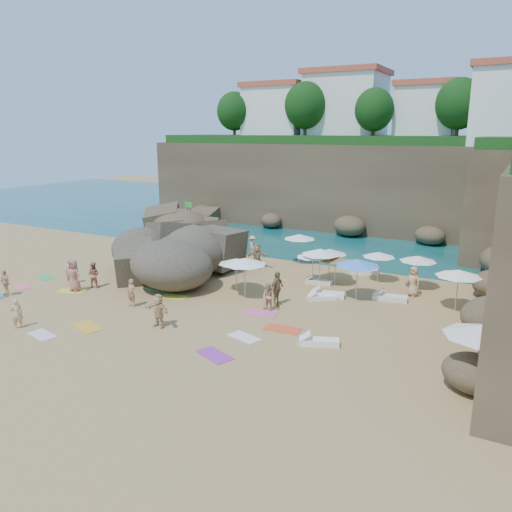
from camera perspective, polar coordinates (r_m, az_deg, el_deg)
The scene contains 51 objects.
ground at distance 28.69m, azimuth -6.41°, elevation -4.69°, with size 120.00×120.00×0.00m, color tan.
seawater at distance 55.27m, azimuth 11.67°, elevation 4.22°, with size 120.00×120.00×0.00m, color #0C4751.
cliff_back at distance 49.41m, azimuth 12.40°, elevation 7.73°, with size 44.00×8.00×8.00m, color brown.
rock_promontory at distance 47.49m, azimuth -6.30°, elevation 2.84°, with size 12.00×7.00×2.00m, color brown, non-canonical shape.
clifftop_buildings at distance 49.68m, azimuth 14.23°, elevation 16.04°, with size 28.48×9.48×7.00m.
clifftop_trees at distance 43.16m, azimuth 14.46°, elevation 16.40°, with size 35.60×23.82×4.40m.
marina_masts at distance 61.63m, azimuth -3.14°, elevation 8.30°, with size 3.10×0.10×6.00m.
rock_outcrop at distance 34.47m, azimuth -11.57°, elevation -1.68°, with size 7.65×5.74×3.06m, color brown, non-canonical shape.
flag_pole at distance 41.43m, azimuth -7.88°, elevation 4.44°, with size 0.72×0.14×3.68m.
parasol_0 at distance 35.44m, azimuth 5.00°, elevation 2.22°, with size 2.24×2.24×2.12m.
parasol_1 at distance 30.90m, azimuth 6.55°, elevation 0.16°, with size 2.08×2.08×1.97m.
parasol_2 at distance 31.58m, azimuth 8.42°, elevation 0.50°, with size 2.14×2.14×2.03m.
parasol_3 at distance 31.90m, azimuth 13.87°, elevation 0.16°, with size 2.01×2.01×1.90m.
parasol_4 at distance 30.98m, azimuth 18.04°, elevation -0.29°, with size 2.16×2.16×2.04m.
parasol_5 at distance 29.12m, azimuth -2.29°, elevation -0.59°, with size 2.10×2.10×1.99m.
parasol_6 at distance 30.66m, azimuth 9.09°, elevation -0.25°, with size 1.96×1.96×1.85m.
parasol_7 at distance 30.68m, azimuth 7.37°, elevation 0.49°, with size 2.35×2.35×2.23m.
parasol_8 at distance 27.95m, azimuth 22.15°, elevation -1.83°, with size 2.34×2.34×2.22m.
parasol_9 at distance 27.92m, azimuth -1.29°, elevation -0.61°, with size 2.43×2.43×2.30m.
parasol_10 at distance 28.13m, azimuth 11.54°, elevation -0.71°, with size 2.48×2.48×2.34m.
parasol_11 at distance 19.63m, azimuth 24.34°, elevation -7.82°, with size 2.64×2.64×2.50m.
lounger_0 at distance 28.34m, azimuth 7.59°, elevation -4.71°, with size 1.62×0.54×0.25m, color white.
lounger_1 at distance 28.78m, azimuth 8.17°, elevation -4.38°, with size 1.91×0.64×0.30m, color white.
lounger_2 at distance 33.79m, azimuth 12.25°, elevation -1.78°, with size 1.85×0.62×0.29m, color white.
lounger_3 at distance 28.95m, azimuth 15.06°, elevation -4.63°, with size 1.87×0.62×0.29m, color white.
lounger_4 at distance 31.12m, azimuth 7.17°, elevation -2.97°, with size 1.62×0.54×0.25m, color silver.
lounger_5 at distance 22.55m, azimuth 7.23°, elevation -9.71°, with size 1.75×0.58×0.27m, color white.
towel_1 at distance 33.60m, azimuth -25.25°, elevation -3.16°, with size 1.54×0.77×0.03m, color #EF5D71.
towel_2 at distance 25.64m, azimuth -18.75°, elevation -7.68°, with size 1.73×0.87×0.03m, color gold.
towel_3 at distance 35.02m, azimuth -22.89°, elevation -2.25°, with size 1.46×0.73×0.03m, color green.
towel_4 at distance 31.46m, azimuth -20.35°, elevation -3.79°, with size 1.61×0.80×0.03m, color yellow.
towel_5 at distance 25.45m, azimuth -23.26°, elevation -8.27°, with size 1.50×0.75×0.03m, color silver.
towel_6 at distance 21.53m, azimuth -4.76°, elevation -11.21°, with size 1.70×0.85×0.03m, color purple.
towel_7 at distance 32.93m, azimuth -13.81°, elevation -2.52°, with size 1.53×0.76×0.03m, color red.
towel_9 at distance 26.04m, azimuth 0.44°, elevation -6.55°, with size 1.75×0.87×0.03m, color #E45995.
towel_10 at distance 24.10m, azimuth 3.04°, elevation -8.33°, with size 1.74×0.87×0.03m, color #E34D23.
towel_11 at distance 30.54m, azimuth -10.83°, elevation -3.66°, with size 1.93×0.97×0.03m, color green.
towel_12 at distance 28.94m, azimuth -9.33°, elevation -4.60°, with size 1.51×0.76×0.03m, color #D5DE3A.
towel_13 at distance 23.17m, azimuth -1.35°, elevation -9.26°, with size 1.54×0.77×0.03m, color silver.
person_stand_0 at distance 32.79m, azimuth -20.48°, elevation -1.68°, with size 0.57×0.38×1.58m, color tan.
person_stand_1 at distance 31.63m, azimuth -18.10°, elevation -2.04°, with size 0.77×0.60×1.58m, color #B27359.
person_stand_2 at distance 37.99m, azimuth -0.40°, elevation 1.23°, with size 0.96×0.40×1.49m, color #E6AF82.
person_stand_3 at distance 27.05m, azimuth 2.40°, elevation -3.71°, with size 1.09×0.46×1.87m, color olive.
person_stand_4 at distance 29.84m, azimuth 17.52°, elevation -2.79°, with size 0.85×0.46×1.74m, color tan.
person_stand_5 at distance 34.15m, azimuth 0.12°, elevation 0.00°, with size 1.64×0.47×1.77m, color tan.
person_stand_6 at distance 26.56m, azimuth -25.66°, elevation -5.96°, with size 0.53×0.35×1.45m, color #DBA87C.
person_lie_1 at distance 32.09m, azimuth -26.63°, elevation -3.77°, with size 0.88×1.50×0.37m, color #E3B081.
person_lie_2 at distance 31.36m, azimuth -19.97°, elevation -3.36°, with size 0.91×1.87×0.50m, color #A66153.
person_lie_3 at distance 24.73m, azimuth -11.02°, elevation -7.48°, with size 1.51×1.63×0.43m, color tan.
person_lie_4 at distance 27.79m, azimuth -13.97°, elevation -5.28°, with size 0.54×1.49×0.36m, color #B27859.
person_lie_5 at distance 26.35m, azimuth 1.43°, elevation -5.70°, with size 0.71×1.46×0.55m, color tan.
Camera 1 is at (15.71, -22.18, 9.20)m, focal length 35.00 mm.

